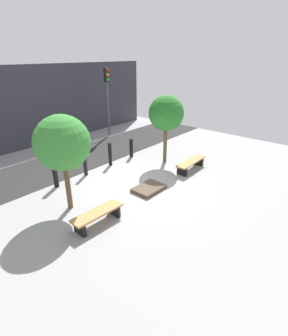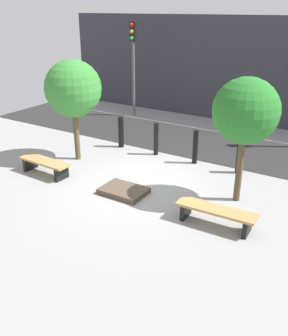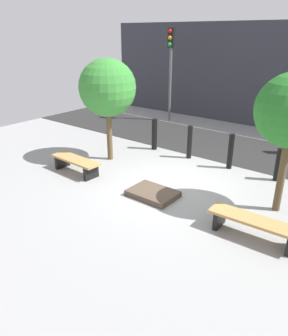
{
  "view_description": "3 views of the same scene",
  "coord_description": "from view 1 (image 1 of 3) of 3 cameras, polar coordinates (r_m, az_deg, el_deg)",
  "views": [
    {
      "loc": [
        -6.68,
        -6.22,
        4.72
      ],
      "look_at": [
        0.3,
        -0.21,
        0.66
      ],
      "focal_mm": 28.0,
      "sensor_mm": 36.0,
      "label": 1
    },
    {
      "loc": [
        5.07,
        -7.84,
        4.5
      ],
      "look_at": [
        0.58,
        -0.64,
        0.83
      ],
      "focal_mm": 40.0,
      "sensor_mm": 36.0,
      "label": 2
    },
    {
      "loc": [
        4.33,
        -6.53,
        3.77
      ],
      "look_at": [
        -0.35,
        -0.63,
        0.64
      ],
      "focal_mm": 35.0,
      "sensor_mm": 36.0,
      "label": 3
    }
  ],
  "objects": [
    {
      "name": "traffic_light_mid_west",
      "position": [
        16.16,
        -8.0,
        16.45
      ],
      "size": [
        0.28,
        0.27,
        3.96
      ],
      "color": "#515151",
      "rests_on": "ground"
    },
    {
      "name": "bollard_right",
      "position": [
        12.85,
        -2.78,
        4.38
      ],
      "size": [
        0.18,
        0.18,
        0.91
      ],
      "primitive_type": "cylinder",
      "color": "black",
      "rests_on": "ground"
    },
    {
      "name": "bollard_far_left",
      "position": [
        10.42,
        -18.78,
        -1.26
      ],
      "size": [
        0.19,
        0.19,
        1.07
      ],
      "primitive_type": "cylinder",
      "color": "black",
      "rests_on": "ground"
    },
    {
      "name": "building_facade",
      "position": [
        15.45,
        -23.48,
        12.13
      ],
      "size": [
        16.2,
        0.5,
        4.21
      ],
      "primitive_type": "cube",
      "color": "#33333D",
      "rests_on": "ground"
    },
    {
      "name": "bollard_center",
      "position": [
        11.92,
        -7.4,
        2.99
      ],
      "size": [
        0.16,
        0.16,
        1.06
      ],
      "primitive_type": "cylinder",
      "color": "black",
      "rests_on": "ground"
    },
    {
      "name": "bench_left",
      "position": [
        8.0,
        -10.05,
        -10.07
      ],
      "size": [
        1.67,
        0.53,
        0.43
      ],
      "rotation": [
        0.0,
        0.0,
        -0.03
      ],
      "color": "black",
      "rests_on": "ground"
    },
    {
      "name": "tree_behind_right_bench",
      "position": [
        11.73,
        4.85,
        11.7
      ],
      "size": [
        1.55,
        1.55,
        3.08
      ],
      "color": "brown",
      "rests_on": "ground"
    },
    {
      "name": "road_strip",
      "position": [
        13.05,
        -14.89,
        1.76
      ],
      "size": [
        18.0,
        3.1,
        0.01
      ],
      "primitive_type": "cube",
      "color": "#282828",
      "rests_on": "ground"
    },
    {
      "name": "ground_plane",
      "position": [
        10.27,
        -2.0,
        -3.58
      ],
      "size": [
        18.0,
        18.0,
        0.0
      ],
      "primitive_type": "plane",
      "color": "#949494"
    },
    {
      "name": "tree_behind_left_bench",
      "position": [
        8.23,
        -17.36,
        5.15
      ],
      "size": [
        1.7,
        1.7,
        3.1
      ],
      "color": "brown",
      "rests_on": "ground"
    },
    {
      "name": "planter_bed",
      "position": [
        9.82,
        1.06,
        -4.47
      ],
      "size": [
        1.17,
        0.84,
        0.14
      ],
      "primitive_type": "cube",
      "color": "brown",
      "rests_on": "ground"
    },
    {
      "name": "bench_right",
      "position": [
        11.58,
        10.16,
        1.0
      ],
      "size": [
        1.8,
        0.51,
        0.42
      ],
      "rotation": [
        0.0,
        0.0,
        0.03
      ],
      "color": "black",
      "rests_on": "ground"
    },
    {
      "name": "bollard_left",
      "position": [
        11.1,
        -12.71,
        1.03
      ],
      "size": [
        0.15,
        0.15,
        1.07
      ],
      "primitive_type": "cylinder",
      "color": "black",
      "rests_on": "ground"
    }
  ]
}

